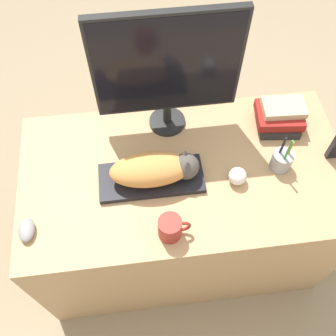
{
  "coord_description": "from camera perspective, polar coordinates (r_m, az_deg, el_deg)",
  "views": [
    {
      "loc": [
        -0.17,
        -0.46,
        2.13
      ],
      "look_at": [
        -0.07,
        0.35,
        0.82
      ],
      "focal_mm": 42.0,
      "sensor_mm": 36.0,
      "label": 1
    }
  ],
  "objects": [
    {
      "name": "ground_plane",
      "position": [
        2.19,
        3.09,
        -19.09
      ],
      "size": [
        12.0,
        12.0,
        0.0
      ],
      "primitive_type": "plane",
      "color": "#998466"
    },
    {
      "name": "desk",
      "position": [
        1.94,
        1.98,
        -6.25
      ],
      "size": [
        1.35,
        0.72,
        0.76
      ],
      "color": "tan",
      "rests_on": "ground_plane"
    },
    {
      "name": "keyboard",
      "position": [
        1.58,
        -2.44,
        -1.51
      ],
      "size": [
        0.42,
        0.17,
        0.02
      ],
      "color": "black",
      "rests_on": "desk"
    },
    {
      "name": "cat",
      "position": [
        1.52,
        -1.55,
        -0.1
      ],
      "size": [
        0.35,
        0.15,
        0.12
      ],
      "color": "#D18C47",
      "rests_on": "keyboard"
    },
    {
      "name": "monitor",
      "position": [
        1.51,
        -0.12,
        14.27
      ],
      "size": [
        0.57,
        0.16,
        0.57
      ],
      "color": "black",
      "rests_on": "desk"
    },
    {
      "name": "computer_mouse",
      "position": [
        1.56,
        -19.84,
        -8.45
      ],
      "size": [
        0.06,
        0.1,
        0.04
      ],
      "color": "gray",
      "rests_on": "desk"
    },
    {
      "name": "coffee_mug",
      "position": [
        1.44,
        0.39,
        -8.69
      ],
      "size": [
        0.12,
        0.09,
        0.1
      ],
      "color": "#9E2D23",
      "rests_on": "desk"
    },
    {
      "name": "pen_cup",
      "position": [
        1.65,
        16.19,
        1.11
      ],
      "size": [
        0.08,
        0.08,
        0.21
      ],
      "color": "#939399",
      "rests_on": "desk"
    },
    {
      "name": "baseball",
      "position": [
        1.58,
        10.06,
        -1.18
      ],
      "size": [
        0.07,
        0.07,
        0.07
      ],
      "color": "silver",
      "rests_on": "desk"
    },
    {
      "name": "book_stack",
      "position": [
        1.77,
        15.92,
        7.25
      ],
      "size": [
        0.21,
        0.19,
        0.11
      ],
      "color": "black",
      "rests_on": "desk"
    }
  ]
}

